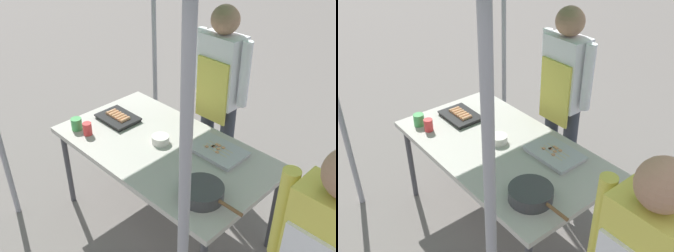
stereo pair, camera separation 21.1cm
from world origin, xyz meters
TOP-DOWN VIEW (x-y plane):
  - ground_plane at (0.00, 0.00)m, footprint 18.00×18.00m
  - stall_table at (0.00, 0.00)m, footprint 1.60×0.90m
  - tray_grilled_sausages at (-0.52, 0.00)m, footprint 0.32×0.24m
  - tray_meat_skewers at (0.33, 0.22)m, footprint 0.39×0.26m
  - cooking_wok at (0.55, -0.21)m, footprint 0.43×0.27m
  - condiment_bowl at (-0.05, 0.02)m, footprint 0.13×0.13m
  - drink_cup_near_edge at (-0.51, -0.30)m, footprint 0.07×0.07m
  - drink_cup_by_wok at (-0.63, -0.31)m, footprint 0.08×0.08m
  - vendor_woman at (-0.06, 0.70)m, footprint 0.52×0.23m

SIDE VIEW (x-z plane):
  - ground_plane at x=0.00m, z-range 0.00..0.00m
  - stall_table at x=0.00m, z-range 0.32..1.07m
  - tray_meat_skewers at x=0.33m, z-range 0.75..0.79m
  - tray_grilled_sausages at x=-0.52m, z-range 0.74..0.80m
  - condiment_bowl at x=-0.05m, z-range 0.75..0.81m
  - cooking_wok at x=0.55m, z-range 0.75..0.83m
  - drink_cup_by_wok at x=-0.63m, z-range 0.75..0.84m
  - drink_cup_near_edge at x=-0.51m, z-range 0.75..0.85m
  - vendor_woman at x=-0.06m, z-range 0.15..1.78m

